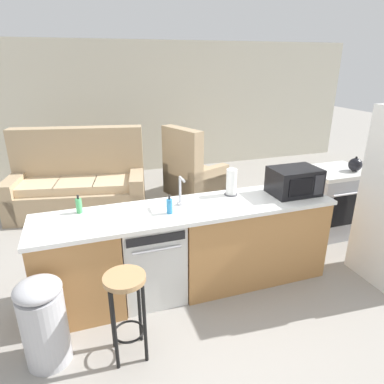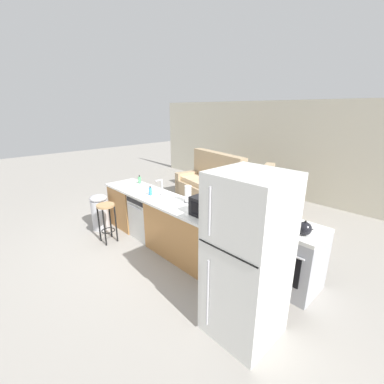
# 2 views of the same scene
# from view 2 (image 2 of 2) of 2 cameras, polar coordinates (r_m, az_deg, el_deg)

# --- Properties ---
(ground_plane) EXTENTS (24.00, 24.00, 0.00)m
(ground_plane) POSITION_cam_2_polar(r_m,az_deg,el_deg) (5.04, -7.64, -10.42)
(ground_plane) COLOR gray
(wall_back) EXTENTS (10.00, 0.06, 2.60)m
(wall_back) POSITION_cam_2_polar(r_m,az_deg,el_deg) (7.60, 20.14, 8.75)
(wall_back) COLOR beige
(wall_back) RESTS_ON ground_plane
(kitchen_counter) EXTENTS (2.94, 0.66, 0.90)m
(kitchen_counter) POSITION_cam_2_polar(r_m,az_deg,el_deg) (4.67, -6.10, -6.95)
(kitchen_counter) COLOR #B77F47
(kitchen_counter) RESTS_ON ground_plane
(dishwasher) EXTENTS (0.58, 0.61, 0.84)m
(dishwasher) POSITION_cam_2_polar(r_m,az_deg,el_deg) (5.04, -9.54, -5.18)
(dishwasher) COLOR silver
(dishwasher) RESTS_ON ground_plane
(stove_range) EXTENTS (0.76, 0.68, 0.90)m
(stove_range) POSITION_cam_2_polar(r_m,az_deg,el_deg) (3.87, 21.18, -13.32)
(stove_range) COLOR #A8AAB2
(stove_range) RESTS_ON ground_plane
(refrigerator) EXTENTS (0.72, 0.73, 1.83)m
(refrigerator) POSITION_cam_2_polar(r_m,az_deg,el_deg) (2.79, 12.07, -14.22)
(refrigerator) COLOR silver
(refrigerator) RESTS_ON ground_plane
(microwave) EXTENTS (0.50, 0.37, 0.28)m
(microwave) POSITION_cam_2_polar(r_m,az_deg,el_deg) (3.69, 3.86, -3.38)
(microwave) COLOR black
(microwave) RESTS_ON kitchen_counter
(sink_faucet) EXTENTS (0.07, 0.18, 0.30)m
(sink_faucet) POSITION_cam_2_polar(r_m,az_deg,el_deg) (4.61, -6.78, 0.82)
(sink_faucet) COLOR silver
(sink_faucet) RESTS_ON kitchen_counter
(paper_towel_roll) EXTENTS (0.14, 0.14, 0.28)m
(paper_towel_roll) POSITION_cam_2_polar(r_m,az_deg,el_deg) (4.24, -0.89, -0.50)
(paper_towel_roll) COLOR #4C4C51
(paper_towel_roll) RESTS_ON kitchen_counter
(soap_bottle) EXTENTS (0.06, 0.06, 0.18)m
(soap_bottle) POSITION_cam_2_polar(r_m,az_deg,el_deg) (4.67, -9.25, 0.17)
(soap_bottle) COLOR #338CCC
(soap_bottle) RESTS_ON kitchen_counter
(dish_soap_bottle) EXTENTS (0.06, 0.06, 0.18)m
(dish_soap_bottle) POSITION_cam_2_polar(r_m,az_deg,el_deg) (5.45, -11.57, 2.65)
(dish_soap_bottle) COLOR #4CB266
(dish_soap_bottle) RESTS_ON kitchen_counter
(kettle) EXTENTS (0.21, 0.17, 0.19)m
(kettle) POSITION_cam_2_polar(r_m,az_deg,el_deg) (3.47, 23.77, -7.44)
(kettle) COLOR black
(kettle) RESTS_ON stove_range
(bar_stool) EXTENTS (0.32, 0.32, 0.74)m
(bar_stool) POSITION_cam_2_polar(r_m,az_deg,el_deg) (4.96, -18.47, -4.85)
(bar_stool) COLOR tan
(bar_stool) RESTS_ON ground_plane
(trash_bin) EXTENTS (0.35, 0.35, 0.74)m
(trash_bin) POSITION_cam_2_polar(r_m,az_deg,el_deg) (5.60, -19.77, -4.11)
(trash_bin) COLOR #B7B7BC
(trash_bin) RESTS_ON ground_plane
(couch) EXTENTS (2.14, 1.28, 1.27)m
(couch) POSITION_cam_2_polar(r_m,az_deg,el_deg) (6.99, 4.20, 1.45)
(couch) COLOR tan
(couch) RESTS_ON ground_plane
(armchair) EXTENTS (1.06, 1.09, 1.20)m
(armchair) POSITION_cam_2_polar(r_m,az_deg,el_deg) (6.03, 17.73, -2.59)
(armchair) COLOR tan
(armchair) RESTS_ON ground_plane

